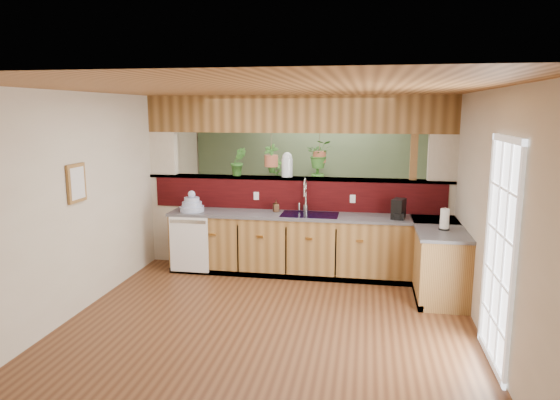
% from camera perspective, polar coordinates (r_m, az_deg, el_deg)
% --- Properties ---
extents(ground, '(4.60, 7.00, 0.01)m').
position_cam_1_polar(ground, '(6.57, 0.14, -11.05)').
color(ground, '#58321B').
rests_on(ground, ground).
extents(ceiling, '(4.60, 7.00, 0.01)m').
position_cam_1_polar(ceiling, '(6.12, 0.15, 12.26)').
color(ceiling, brown).
rests_on(ceiling, ground).
extents(wall_back, '(4.60, 0.02, 2.60)m').
position_cam_1_polar(wall_back, '(9.65, 3.68, 3.77)').
color(wall_back, beige).
rests_on(wall_back, ground).
extents(wall_front, '(4.60, 0.02, 2.60)m').
position_cam_1_polar(wall_front, '(2.94, -11.77, -11.65)').
color(wall_front, beige).
rests_on(wall_front, ground).
extents(wall_left, '(0.02, 7.00, 2.60)m').
position_cam_1_polar(wall_left, '(6.98, -18.82, 0.75)').
color(wall_left, beige).
rests_on(wall_left, ground).
extents(wall_right, '(0.02, 7.00, 2.60)m').
position_cam_1_polar(wall_right, '(6.25, 21.39, -0.46)').
color(wall_right, beige).
rests_on(wall_right, ground).
extents(pass_through_partition, '(4.60, 0.21, 2.60)m').
position_cam_1_polar(pass_through_partition, '(7.54, 2.10, 1.13)').
color(pass_through_partition, beige).
rests_on(pass_through_partition, ground).
extents(pass_through_ledge, '(4.60, 0.21, 0.04)m').
position_cam_1_polar(pass_through_ledge, '(7.52, 1.89, 2.49)').
color(pass_through_ledge, brown).
rests_on(pass_through_ledge, ground).
extents(header_beam, '(4.60, 0.15, 0.55)m').
position_cam_1_polar(header_beam, '(7.45, 1.94, 9.78)').
color(header_beam, brown).
rests_on(header_beam, ground).
extents(sage_backwall, '(4.55, 0.02, 2.55)m').
position_cam_1_polar(sage_backwall, '(9.63, 3.67, 3.76)').
color(sage_backwall, '#516646').
rests_on(sage_backwall, ground).
extents(countertop, '(4.14, 1.52, 0.90)m').
position_cam_1_polar(countertop, '(7.17, 7.97, -5.53)').
color(countertop, brown).
rests_on(countertop, ground).
extents(dishwasher, '(0.58, 0.03, 0.82)m').
position_cam_1_polar(dishwasher, '(7.41, -10.37, -5.02)').
color(dishwasher, white).
rests_on(dishwasher, ground).
extents(navy_sink, '(0.82, 0.50, 0.18)m').
position_cam_1_polar(navy_sink, '(7.22, 3.41, -2.28)').
color(navy_sink, black).
rests_on(navy_sink, countertop).
extents(french_door, '(0.06, 1.02, 2.16)m').
position_cam_1_polar(french_door, '(5.07, 23.73, -5.93)').
color(french_door, white).
rests_on(french_door, ground).
extents(framed_print, '(0.04, 0.35, 0.45)m').
position_cam_1_polar(framed_print, '(6.25, -22.22, 1.80)').
color(framed_print, brown).
rests_on(framed_print, wall_left).
extents(faucet, '(0.22, 0.22, 0.51)m').
position_cam_1_polar(faucet, '(7.31, 2.88, 0.69)').
color(faucet, '#B7B7B2').
rests_on(faucet, countertop).
extents(dish_stack, '(0.36, 0.36, 0.31)m').
position_cam_1_polar(dish_stack, '(7.51, -10.03, -0.56)').
color(dish_stack, '#A1ADD0').
rests_on(dish_stack, countertop).
extents(soap_dispenser, '(0.11, 0.11, 0.18)m').
position_cam_1_polar(soap_dispenser, '(7.38, -0.47, -0.66)').
color(soap_dispenser, '#3B2515').
rests_on(soap_dispenser, countertop).
extents(coffee_maker, '(0.15, 0.25, 0.28)m').
position_cam_1_polar(coffee_maker, '(7.08, 13.40, -1.08)').
color(coffee_maker, black).
rests_on(coffee_maker, countertop).
extents(paper_towel, '(0.13, 0.13, 0.29)m').
position_cam_1_polar(paper_towel, '(6.59, 18.29, -2.14)').
color(paper_towel, black).
rests_on(paper_towel, countertop).
extents(glass_jar, '(0.17, 0.17, 0.37)m').
position_cam_1_polar(glass_jar, '(7.52, 0.82, 4.07)').
color(glass_jar, silver).
rests_on(glass_jar, pass_through_ledge).
extents(ledge_plant_left, '(0.29, 0.27, 0.43)m').
position_cam_1_polar(ledge_plant_left, '(7.67, -4.78, 4.39)').
color(ledge_plant_left, '#2F6422').
rests_on(ledge_plant_left, pass_through_ledge).
extents(hanging_plant_a, '(0.26, 0.21, 0.56)m').
position_cam_1_polar(hanging_plant_a, '(7.54, -1.01, 5.83)').
color(hanging_plant_a, brown).
rests_on(hanging_plant_a, header_beam).
extents(hanging_plant_b, '(0.41, 0.36, 0.54)m').
position_cam_1_polar(hanging_plant_b, '(7.43, 4.55, 6.62)').
color(hanging_plant_b, brown).
rests_on(hanging_plant_b, header_beam).
extents(shelving_console, '(1.62, 0.82, 1.04)m').
position_cam_1_polar(shelving_console, '(9.55, 2.09, -1.13)').
color(shelving_console, black).
rests_on(shelving_console, ground).
extents(shelf_plant_a, '(0.24, 0.17, 0.45)m').
position_cam_1_polar(shelf_plant_a, '(9.50, -0.35, 3.37)').
color(shelf_plant_a, '#2F6422').
rests_on(shelf_plant_a, shelving_console).
extents(shelf_plant_b, '(0.25, 0.25, 0.45)m').
position_cam_1_polar(shelf_plant_b, '(9.39, 4.32, 3.25)').
color(shelf_plant_b, '#2F6422').
rests_on(shelf_plant_b, shelving_console).
extents(floor_plant, '(0.85, 0.80, 0.76)m').
position_cam_1_polar(floor_plant, '(8.33, 7.34, -3.77)').
color(floor_plant, '#2F6422').
rests_on(floor_plant, ground).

